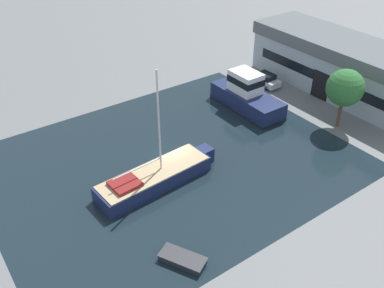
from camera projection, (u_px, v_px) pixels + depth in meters
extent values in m
plane|color=slate|center=(171.00, 161.00, 41.07)|extent=(440.00, 440.00, 0.00)
cube|color=black|center=(171.00, 161.00, 41.07)|extent=(26.67, 33.08, 0.01)
cube|color=#99A8B2|center=(342.00, 72.00, 52.37)|extent=(23.63, 7.64, 4.81)
cube|color=#565B60|center=(347.00, 47.00, 50.60)|extent=(24.33, 7.87, 1.55)
cube|color=black|center=(320.00, 85.00, 50.93)|extent=(2.40, 0.07, 3.37)
cube|color=black|center=(322.00, 78.00, 50.40)|extent=(20.05, 0.13, 1.20)
cylinder|color=brown|center=(339.00, 113.00, 45.61)|extent=(0.37, 0.37, 3.13)
sphere|color=#2D6B33|center=(345.00, 88.00, 43.93)|extent=(3.90, 3.90, 3.90)
cube|color=silver|center=(264.00, 80.00, 54.48)|extent=(4.24, 2.00, 0.75)
cube|color=black|center=(266.00, 76.00, 53.98)|extent=(2.23, 1.71, 0.62)
cube|color=black|center=(260.00, 73.00, 54.73)|extent=(0.09, 1.48, 0.50)
cylinder|color=black|center=(252.00, 81.00, 55.11)|extent=(0.61, 0.22, 0.60)
cylinder|color=black|center=(261.00, 78.00, 55.95)|extent=(0.61, 0.22, 0.60)
cylinder|color=black|center=(267.00, 88.00, 53.40)|extent=(0.61, 0.22, 0.60)
cylinder|color=black|center=(276.00, 85.00, 54.24)|extent=(0.61, 0.22, 0.60)
cube|color=#19234C|center=(154.00, 178.00, 37.72)|extent=(3.82, 10.86, 1.37)
cube|color=#19234C|center=(205.00, 154.00, 40.86)|extent=(1.47, 1.29, 1.37)
cube|color=tan|center=(154.00, 172.00, 37.32)|extent=(3.67, 10.43, 0.08)
cylinder|color=silver|center=(159.00, 122.00, 35.11)|extent=(0.16, 0.16, 9.38)
cylinder|color=silver|center=(137.00, 168.00, 35.84)|extent=(0.45, 4.80, 0.12)
cube|color=maroon|center=(125.00, 184.00, 35.66)|extent=(2.33, 2.49, 0.30)
cube|color=#19234C|center=(247.00, 100.00, 49.25)|extent=(9.37, 3.56, 1.97)
cube|color=black|center=(246.00, 107.00, 49.72)|extent=(9.47, 3.63, 0.18)
cube|color=white|center=(246.00, 82.00, 48.36)|extent=(3.57, 2.54, 2.38)
cube|color=black|center=(246.00, 80.00, 48.22)|extent=(3.64, 2.61, 0.76)
cube|color=#23282D|center=(183.00, 260.00, 30.67)|extent=(3.55, 2.77, 0.45)
cube|color=#333338|center=(183.00, 257.00, 30.53)|extent=(3.71, 2.91, 0.08)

